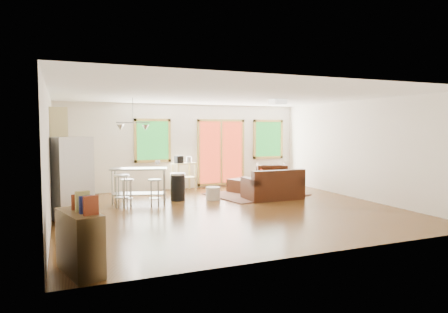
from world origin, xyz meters
name	(u,v)px	position (x,y,z in m)	size (l,w,h in m)	color
floor	(229,210)	(0.00, 0.00, -0.01)	(7.50, 7.00, 0.02)	#3D240E
ceiling	(229,95)	(0.00, 0.00, 2.61)	(7.50, 7.00, 0.02)	white
back_wall	(185,147)	(0.00, 3.51, 1.30)	(7.50, 0.02, 2.60)	white
left_wall	(49,158)	(-3.76, 0.00, 1.30)	(0.02, 7.00, 2.60)	white
right_wall	(360,150)	(3.76, 0.00, 1.30)	(0.02, 7.00, 2.60)	white
front_wall	(323,166)	(0.00, -3.51, 1.30)	(7.50, 0.02, 2.60)	white
window_left	(153,141)	(-1.00, 3.46, 1.50)	(1.10, 0.05, 1.30)	#154E19
french_doors	(221,152)	(1.20, 3.46, 1.10)	(1.60, 0.05, 2.10)	#A12C16
window_right	(268,139)	(2.90, 3.46, 1.50)	(1.10, 0.05, 1.30)	#154E19
rug	(256,194)	(1.51, 1.59, 0.01)	(2.44, 1.88, 0.02)	#55613D
loveseat	(273,187)	(1.61, 0.81, 0.31)	(1.49, 0.85, 0.79)	black
coffee_table	(271,181)	(2.00, 1.66, 0.36)	(1.17, 0.86, 0.42)	#3D2C16
armchair	(271,175)	(2.32, 2.19, 0.45)	(0.87, 0.81, 0.89)	black
ottoman	(240,186)	(1.27, 2.13, 0.19)	(0.58, 0.58, 0.39)	black
pouf	(213,193)	(0.12, 1.34, 0.16)	(0.38, 0.38, 0.33)	beige
vase	(262,176)	(1.76, 1.72, 0.51)	(0.22, 0.22, 0.31)	silver
book	(265,174)	(1.98, 1.97, 0.53)	(0.20, 0.02, 0.26)	maroon
cabinets	(64,168)	(-3.49, 1.70, 0.93)	(0.64, 2.24, 2.30)	#D9C981
refrigerator	(72,179)	(-3.34, 0.25, 0.84)	(0.85, 0.83, 1.69)	#B7BABC
island	(139,179)	(-1.75, 1.63, 0.60)	(1.48, 0.92, 0.87)	#B7BABC
cup	(158,162)	(-1.29, 1.56, 1.02)	(0.13, 0.10, 0.13)	white
bar_stool_a	(121,183)	(-2.24, 1.19, 0.58)	(0.49, 0.49, 0.78)	#B7BABC
bar_stool_b	(127,186)	(-2.11, 1.24, 0.49)	(0.32, 0.32, 0.66)	#B7BABC
bar_stool_c	(155,186)	(-1.50, 0.98, 0.49)	(0.35, 0.35, 0.66)	#B7BABC
trash_can	(178,187)	(-0.77, 1.56, 0.36)	(0.44, 0.44, 0.71)	black
kitchen_cart	(183,167)	(-0.17, 3.10, 0.72)	(0.77, 0.59, 1.05)	#D9C981
bookshelf	(80,241)	(-3.35, -2.99, 0.41)	(0.58, 0.96, 1.06)	#3D2C16
ceiling_flush	(278,102)	(1.60, 0.60, 2.53)	(0.35, 0.35, 0.12)	white
pendant_light	(133,127)	(-1.90, 1.50, 1.90)	(0.80, 0.18, 0.79)	gray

